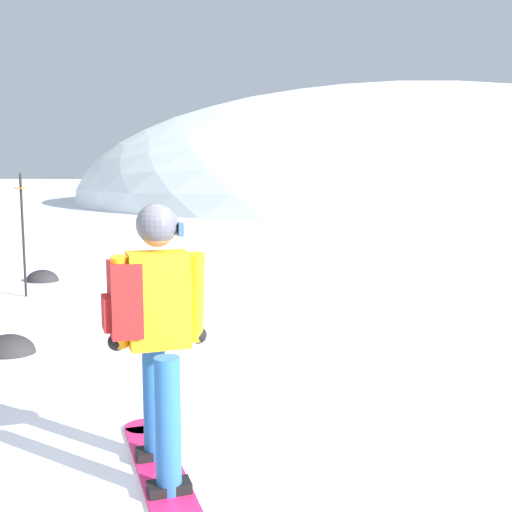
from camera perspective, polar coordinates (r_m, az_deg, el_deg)
name	(u,v)px	position (r m, az deg, el deg)	size (l,w,h in m)	color
ground_plane	(204,502)	(3.89, -4.79, -21.50)	(300.00, 300.00, 0.00)	white
ridge_peak_main	(396,201)	(41.25, 12.65, 4.89)	(40.48, 36.43, 14.27)	white
snowboarder_main	(154,335)	(3.85, -9.29, -7.12)	(0.97, 1.68, 1.71)	#D11E5B
piste_marker_near	(23,225)	(10.06, -20.54, 2.63)	(0.20, 0.20, 1.91)	black
rock_dark	(43,281)	(11.53, -18.92, -2.18)	(0.57, 0.48, 0.40)	#282628
rock_mid	(9,353)	(7.15, -21.65, -8.24)	(0.56, 0.48, 0.39)	#282628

